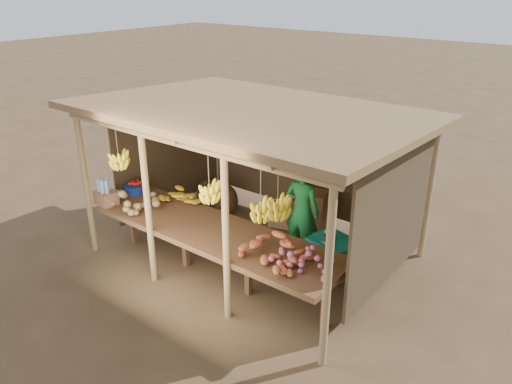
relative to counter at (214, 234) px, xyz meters
The scene contains 13 objects.
ground 1.20m from the counter, 90.00° to the left, with size 60.00×60.00×0.00m, color brown.
stall_structure 1.46m from the counter, 89.01° to the left, with size 4.70×3.50×2.43m.
counter is the anchor object (origin of this frame).
potato_heap 1.54m from the counter, behind, with size 1.02×0.61×0.37m, color #9B8050, non-canonical shape.
sweet_potato_heap 1.09m from the counter, ahead, with size 0.89×0.53×0.35m, color #BE5C31, non-canonical shape.
onion_heap 1.49m from the counter, ahead, with size 0.81×0.49×0.36m, color #C35E7A, non-canonical shape.
banana_pile 1.12m from the counter, 159.37° to the left, with size 0.62×0.37×0.35m, color gold, non-canonical shape.
tomato_basin 1.92m from the counter, behind, with size 0.37×0.37×0.19m.
bottle_box 1.95m from the counter, 169.17° to the right, with size 0.36×0.29×0.42m.
vendor 1.46m from the counter, 66.09° to the left, with size 0.56×0.37×1.53m, color #186F2E.
tarp_crate 1.75m from the counter, 42.63° to the left, with size 0.72×0.65×0.74m.
carton_stack 2.04m from the counter, 84.80° to the left, with size 1.07×0.48×0.76m.
burlap_sacks 2.44m from the counter, 131.25° to the left, with size 0.89×0.47×0.63m.
Camera 1 is at (4.19, -5.45, 4.05)m, focal length 35.00 mm.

